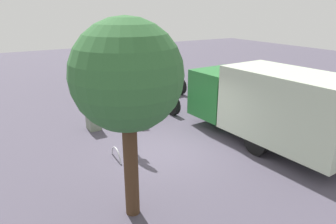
{
  "coord_description": "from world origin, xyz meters",
  "views": [
    {
      "loc": [
        -8.38,
        4.97,
        4.8
      ],
      "look_at": [
        0.58,
        -0.38,
        1.2
      ],
      "focal_mm": 32.68,
      "sensor_mm": 36.0,
      "label": 1
    }
  ],
  "objects": [
    {
      "name": "box_truck_near",
      "position": [
        -1.16,
        -3.38,
        1.58
      ],
      "size": [
        8.12,
        2.65,
        2.81
      ],
      "rotation": [
        0.0,
        0.0,
        0.06
      ],
      "color": "black",
      "rests_on": "ground"
    },
    {
      "name": "ground_plane",
      "position": [
        0.0,
        0.0,
        0.0
      ],
      "size": [
        60.0,
        60.0,
        0.0
      ],
      "primitive_type": "plane",
      "color": "#4B4555"
    },
    {
      "name": "stop_sign",
      "position": [
        1.22,
        0.99,
        1.93
      ],
      "size": [
        0.71,
        0.33,
        2.91
      ],
      "color": "#9E9EA3",
      "rests_on": "ground"
    },
    {
      "name": "motorcycle",
      "position": [
        3.1,
        -0.36,
        0.52
      ],
      "size": [
        1.77,
        0.75,
        1.2
      ],
      "rotation": [
        0.0,
        0.0,
        -0.28
      ],
      "color": "black",
      "rests_on": "ground"
    },
    {
      "name": "shrub_near_sign",
      "position": [
        4.12,
        0.87,
        0.26
      ],
      "size": [
        0.75,
        0.61,
        0.51
      ],
      "primitive_type": "ellipsoid",
      "color": "#2B7918",
      "rests_on": "ground"
    },
    {
      "name": "box_truck_far",
      "position": [
        9.95,
        -3.29,
        1.61
      ],
      "size": [
        7.57,
        2.49,
        2.92
      ],
      "rotation": [
        0.0,
        0.0,
        3.18
      ],
      "color": "black",
      "rests_on": "ground"
    },
    {
      "name": "bike_rack_hoop",
      "position": [
        0.33,
        1.78,
        0.0
      ],
      "size": [
        0.85,
        0.07,
        0.85
      ],
      "primitive_type": "torus",
      "rotation": [
        1.57,
        0.0,
        -0.03
      ],
      "color": "#B7B7BC",
      "rests_on": "ground"
    },
    {
      "name": "street_tree",
      "position": [
        -2.5,
        2.47,
        3.39
      ],
      "size": [
        2.44,
        2.44,
        4.65
      ],
      "color": "#47301E",
      "rests_on": "ground"
    },
    {
      "name": "utility_cabinet",
      "position": [
        3.28,
        1.58,
        0.54
      ],
      "size": [
        0.63,
        0.5,
        1.08
      ],
      "primitive_type": "cube",
      "rotation": [
        0.0,
        0.0,
        0.04
      ],
      "color": "slate",
      "rests_on": "ground"
    }
  ]
}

